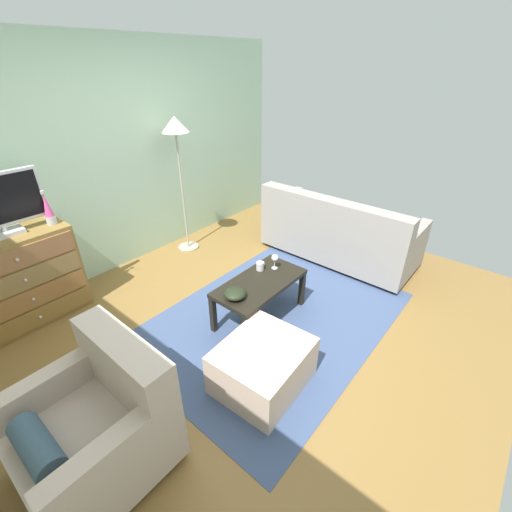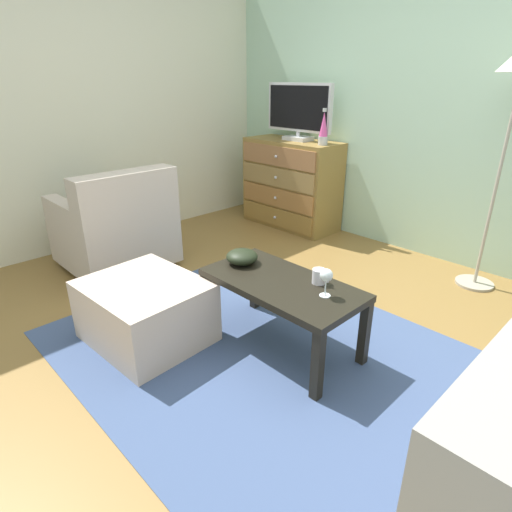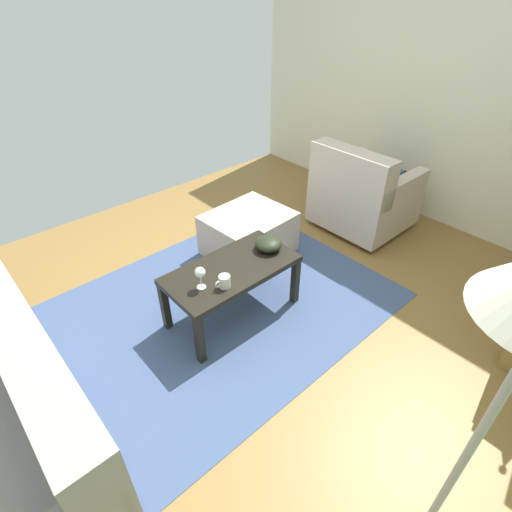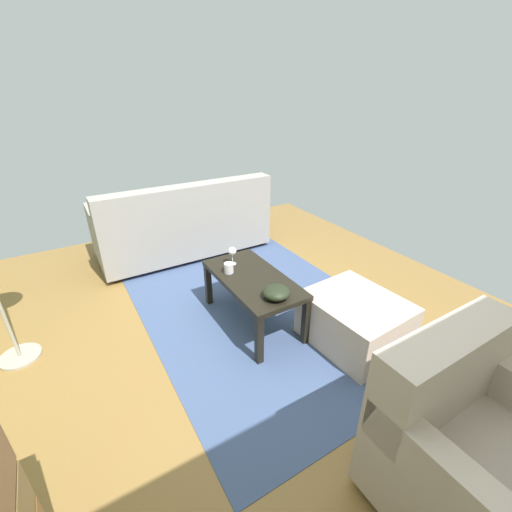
{
  "view_description": "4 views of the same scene",
  "coord_description": "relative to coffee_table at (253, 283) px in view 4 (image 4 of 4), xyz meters",
  "views": [
    {
      "loc": [
        -1.97,
        -1.77,
        2.27
      ],
      "look_at": [
        0.16,
        0.01,
        0.67
      ],
      "focal_mm": 23.93,
      "sensor_mm": 36.0,
      "label": 1
    },
    {
      "loc": [
        1.56,
        -1.66,
        1.5
      ],
      "look_at": [
        -0.07,
        -0.08,
        0.53
      ],
      "focal_mm": 29.51,
      "sensor_mm": 36.0,
      "label": 2
    },
    {
      "loc": [
        1.45,
        1.66,
        2.09
      ],
      "look_at": [
        0.11,
        0.17,
        0.65
      ],
      "focal_mm": 27.74,
      "sensor_mm": 36.0,
      "label": 3
    },
    {
      "loc": [
        -1.9,
        1.12,
        1.8
      ],
      "look_at": [
        0.16,
        -0.12,
        0.59
      ],
      "focal_mm": 23.87,
      "sensor_mm": 36.0,
      "label": 4
    }
  ],
  "objects": [
    {
      "name": "couch_large",
      "position": [
        1.57,
        0.01,
        -0.03
      ],
      "size": [
        0.85,
        1.92,
        0.88
      ],
      "color": "#332319",
      "rests_on": "ground_plane"
    },
    {
      "name": "armchair",
      "position": [
        -1.73,
        -0.14,
        -0.02
      ],
      "size": [
        0.8,
        0.81,
        0.85
      ],
      "color": "#332319",
      "rests_on": "ground_plane"
    },
    {
      "name": "ground_plane",
      "position": [
        -0.12,
        0.07,
        -0.4
      ],
      "size": [
        5.21,
        4.46,
        0.05
      ],
      "primitive_type": "cube",
      "color": "olive"
    },
    {
      "name": "coffee_table",
      "position": [
        0.0,
        0.0,
        0.0
      ],
      "size": [
        0.94,
        0.48,
        0.43
      ],
      "color": "black",
      "rests_on": "ground_plane"
    },
    {
      "name": "bowl_decorative",
      "position": [
        -0.34,
        0.01,
        0.1
      ],
      "size": [
        0.2,
        0.2,
        0.09
      ],
      "primitive_type": "ellipsoid",
      "color": "black",
      "rests_on": "coffee_table"
    },
    {
      "name": "mug",
      "position": [
        0.16,
        0.13,
        0.1
      ],
      "size": [
        0.11,
        0.08,
        0.08
      ],
      "color": "silver",
      "rests_on": "coffee_table"
    },
    {
      "name": "area_rug",
      "position": [
        0.08,
        -0.13,
        -0.37
      ],
      "size": [
        2.6,
        1.9,
        0.01
      ],
      "primitive_type": "cube",
      "color": "#3D4F76",
      "rests_on": "ground_plane"
    },
    {
      "name": "wine_glass",
      "position": [
        0.28,
        0.04,
        0.18
      ],
      "size": [
        0.07,
        0.07,
        0.16
      ],
      "color": "silver",
      "rests_on": "coffee_table"
    },
    {
      "name": "ottoman",
      "position": [
        -0.62,
        -0.54,
        -0.18
      ],
      "size": [
        0.73,
        0.64,
        0.38
      ],
      "primitive_type": "cube",
      "rotation": [
        0.0,
        0.0,
        0.06
      ],
      "color": "#C8B09D",
      "rests_on": "ground_plane"
    }
  ]
}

